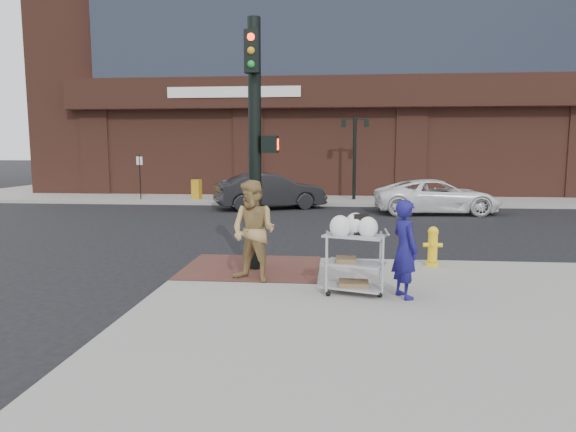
# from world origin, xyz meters

# --- Properties ---
(ground) EXTENTS (220.00, 220.00, 0.00)m
(ground) POSITION_xyz_m (0.00, 0.00, 0.00)
(ground) COLOR black
(ground) RESTS_ON ground
(sidewalk_far) EXTENTS (65.00, 36.00, 0.15)m
(sidewalk_far) POSITION_xyz_m (12.50, 32.00, 0.07)
(sidewalk_far) COLOR gray
(sidewalk_far) RESTS_ON ground
(brick_curb_ramp) EXTENTS (2.80, 2.40, 0.01)m
(brick_curb_ramp) POSITION_xyz_m (-0.60, 0.90, 0.16)
(brick_curb_ramp) COLOR #543227
(brick_curb_ramp) RESTS_ON sidewalk_near
(lamp_post) EXTENTS (1.32, 0.22, 4.00)m
(lamp_post) POSITION_xyz_m (2.00, 16.00, 2.62)
(lamp_post) COLOR black
(lamp_post) RESTS_ON sidewalk_far
(parking_sign) EXTENTS (0.05, 0.05, 2.20)m
(parking_sign) POSITION_xyz_m (-8.50, 15.00, 1.25)
(parking_sign) COLOR black
(parking_sign) RESTS_ON sidewalk_far
(traffic_signal_pole) EXTENTS (0.61, 0.51, 5.00)m
(traffic_signal_pole) POSITION_xyz_m (-0.48, 0.77, 2.83)
(traffic_signal_pole) COLOR black
(traffic_signal_pole) RESTS_ON sidewalk_near
(woman_blue) EXTENTS (0.60, 0.71, 1.64)m
(woman_blue) POSITION_xyz_m (2.27, -1.00, 0.97)
(woman_blue) COLOR navy
(woman_blue) RESTS_ON sidewalk_near
(pedestrian_tan) EXTENTS (1.13, 1.04, 1.89)m
(pedestrian_tan) POSITION_xyz_m (-0.38, -0.18, 1.10)
(pedestrian_tan) COLOR #A4834D
(pedestrian_tan) RESTS_ON sidewalk_near
(sedan_dark) EXTENTS (5.04, 3.43, 1.57)m
(sedan_dark) POSITION_xyz_m (-1.76, 12.80, 0.79)
(sedan_dark) COLOR black
(sedan_dark) RESTS_ON ground
(minivan_white) EXTENTS (5.14, 2.63, 1.39)m
(minivan_white) POSITION_xyz_m (5.21, 11.79, 0.69)
(minivan_white) COLOR white
(minivan_white) RESTS_ON ground
(utility_cart) EXTENTS (1.11, 0.83, 1.37)m
(utility_cart) POSITION_xyz_m (1.45, -0.85, 0.77)
(utility_cart) COLOR #A1A2A6
(utility_cart) RESTS_ON sidewalk_near
(fire_hydrant) EXTENTS (0.40, 0.28, 0.84)m
(fire_hydrant) POSITION_xyz_m (3.18, 1.43, 0.58)
(fire_hydrant) COLOR yellow
(fire_hydrant) RESTS_ON sidewalk_near
(newsbox_yellow) EXTENTS (0.47, 0.44, 0.97)m
(newsbox_yellow) POSITION_xyz_m (-5.76, 15.33, 0.63)
(newsbox_yellow) COLOR #C48615
(newsbox_yellow) RESTS_ON sidewalk_far
(newsbox_blue) EXTENTS (0.49, 0.46, 0.97)m
(newsbox_blue) POSITION_xyz_m (-4.09, 14.85, 0.64)
(newsbox_blue) COLOR #194CA6
(newsbox_blue) RESTS_ON sidewalk_far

